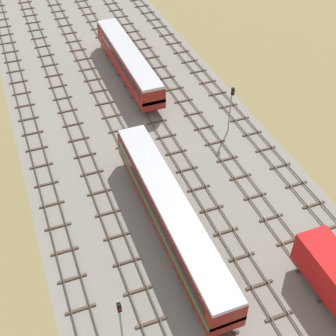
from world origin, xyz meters
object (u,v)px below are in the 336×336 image
(passenger_coach_centre_left_near, at_px, (171,212))
(diesel_railcar_centre_mid, at_px, (128,60))
(signal_post_nearest, at_px, (120,316))
(signal_post_near, at_px, (231,104))

(passenger_coach_centre_left_near, bearing_deg, diesel_railcar_centre_mid, 80.29)
(signal_post_nearest, bearing_deg, passenger_coach_centre_left_near, 49.74)
(passenger_coach_centre_left_near, height_order, signal_post_nearest, signal_post_nearest)
(diesel_railcar_centre_mid, distance_m, signal_post_near, 16.97)
(diesel_railcar_centre_mid, bearing_deg, signal_post_near, -65.75)
(signal_post_nearest, xyz_separation_m, signal_post_near, (18.55, 19.88, 0.60))
(signal_post_nearest, bearing_deg, signal_post_near, 46.99)
(signal_post_near, bearing_deg, passenger_coach_centre_left_near, -134.80)
(passenger_coach_centre_left_near, bearing_deg, signal_post_nearest, -130.26)
(signal_post_nearest, distance_m, signal_post_near, 27.20)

